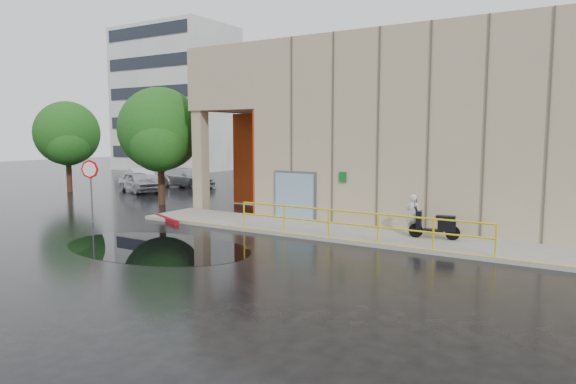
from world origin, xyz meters
name	(u,v)px	position (x,y,z in m)	size (l,w,h in m)	color
ground	(201,247)	(0.00, 0.00, 0.00)	(120.00, 120.00, 0.00)	black
sidewalk	(361,235)	(4.00, 4.50, 0.07)	(20.00, 3.00, 0.15)	gray
building	(441,127)	(5.10, 10.98, 4.21)	(20.00, 10.17, 8.00)	tan
guardrail	(353,225)	(4.25, 3.15, 0.68)	(9.56, 0.06, 1.03)	#D8C90B
distant_building	(176,100)	(-28.00, 27.98, 7.50)	(12.00, 8.08, 15.00)	#B3B3AE
person	(413,215)	(5.81, 5.00, 0.92)	(0.56, 0.37, 1.55)	silver
scooter	(435,217)	(6.66, 4.87, 0.94)	(1.81, 0.85, 1.37)	black
stop_sign	(90,177)	(-7.30, 1.16, 1.99)	(0.79, 0.32, 2.76)	#5B5B5F
red_curb	(167,219)	(-4.74, 3.10, 0.09)	(2.40, 0.18, 0.18)	maroon
puddle	(156,247)	(-1.27, -0.86, 0.00)	(7.22, 4.44, 0.01)	black
car_a	(138,182)	(-14.73, 10.49, 0.68)	(1.60, 3.97, 1.35)	silver
car_b	(142,178)	(-16.55, 12.47, 0.71)	(1.50, 4.29, 1.41)	silver
car_c	(187,177)	(-14.27, 14.66, 0.69)	(1.93, 4.75, 1.38)	#B5B8BD
tree_near	(160,133)	(-8.81, 6.77, 3.94)	(4.51, 4.51, 6.37)	#312110
tree_far	(67,136)	(-18.59, 8.04, 3.73)	(4.21, 4.21, 6.01)	#312110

